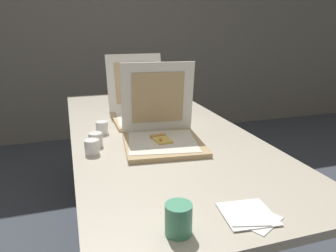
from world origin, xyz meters
TOP-DOWN VIEW (x-y plane):
  - wall_back at (0.00, 2.74)m, footprint 10.00×0.10m
  - table at (0.00, 0.57)m, footprint 0.91×2.06m
  - pizza_box_front at (-0.04, 0.33)m, footprint 0.40×0.40m
  - pizza_box_middle at (-0.02, 0.79)m, footprint 0.37×0.44m
  - cup_white_mid at (-0.29, 0.58)m, footprint 0.06×0.06m
  - cup_white_near_left at (-0.37, 0.30)m, footprint 0.06×0.06m
  - cup_white_near_center at (-0.34, 0.40)m, footprint 0.06×0.06m
  - cup_printed_front at (-0.19, -0.35)m, footprint 0.07×0.07m
  - napkin_pile at (0.03, -0.34)m, footprint 0.18×0.19m

SIDE VIEW (x-z plane):
  - table at x=0.00m, z-range 0.32..1.05m
  - napkin_pile at x=0.03m, z-range 0.73..0.74m
  - cup_white_mid at x=-0.29m, z-range 0.73..0.80m
  - cup_white_near_left at x=-0.37m, z-range 0.73..0.80m
  - cup_white_near_center at x=-0.34m, z-range 0.73..0.80m
  - cup_printed_front at x=-0.19m, z-range 0.73..0.82m
  - pizza_box_middle at x=-0.02m, z-range 0.60..0.97m
  - pizza_box_front at x=-0.04m, z-range 0.60..0.98m
  - wall_back at x=0.00m, z-range 0.00..2.60m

